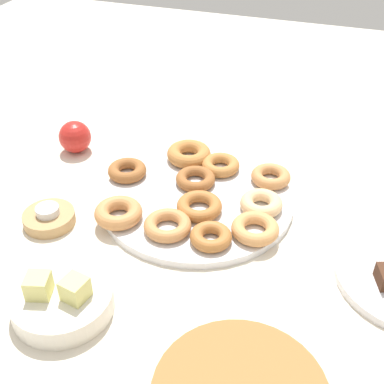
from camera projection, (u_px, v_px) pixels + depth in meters
ground_plane at (197, 202)px, 1.02m from camera, size 2.40×2.40×0.00m
donut_plate at (197, 199)px, 1.02m from camera, size 0.39×0.39×0.02m
donut_0 at (167, 225)px, 0.92m from camera, size 0.10×0.10×0.02m
donut_1 at (196, 179)px, 1.04m from camera, size 0.11×0.11×0.02m
donut_2 at (118, 213)px, 0.95m from camera, size 0.13×0.13×0.03m
donut_3 at (261, 203)px, 0.97m from camera, size 0.09×0.09×0.03m
donut_4 at (199, 206)px, 0.97m from camera, size 0.12×0.12×0.02m
donut_5 at (127, 170)px, 1.06m from camera, size 0.11×0.11×0.02m
donut_6 at (271, 176)px, 1.05m from camera, size 0.08×0.08×0.02m
donut_7 at (211, 237)px, 0.90m from camera, size 0.09×0.09×0.02m
donut_8 at (189, 154)px, 1.11m from camera, size 0.12×0.12×0.03m
donut_9 at (221, 165)px, 1.08m from camera, size 0.11×0.11×0.02m
donut_10 at (255, 229)px, 0.91m from camera, size 0.12×0.12×0.02m
candle_holder at (49, 218)px, 0.96m from camera, size 0.10×0.10×0.02m
tealight at (47, 211)px, 0.95m from camera, size 0.04×0.04×0.01m
fruit_bowl at (62, 301)px, 0.79m from camera, size 0.16×0.16×0.04m
melon_chunk_left at (75, 289)px, 0.76m from camera, size 0.04×0.04×0.04m
melon_chunk_right at (38, 286)px, 0.76m from camera, size 0.04×0.04×0.04m
apple at (75, 137)px, 1.16m from camera, size 0.07×0.07×0.07m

